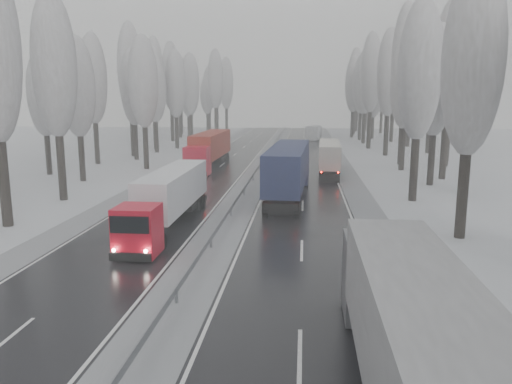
% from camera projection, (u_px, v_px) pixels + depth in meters
% --- Properties ---
extents(ground, '(260.00, 260.00, 0.00)m').
position_uv_depth(ground, '(147.00, 350.00, 17.22)').
color(ground, silver).
rests_on(ground, ground).
extents(carriageway_right, '(7.50, 200.00, 0.03)m').
position_uv_depth(carriageway_right, '(303.00, 192.00, 46.07)').
color(carriageway_right, black).
rests_on(carriageway_right, ground).
extents(carriageway_left, '(7.50, 200.00, 0.03)m').
position_uv_depth(carriageway_left, '(191.00, 190.00, 47.05)').
color(carriageway_left, black).
rests_on(carriageway_left, ground).
extents(median_slush, '(3.00, 200.00, 0.04)m').
position_uv_depth(median_slush, '(246.00, 191.00, 46.56)').
color(median_slush, gray).
rests_on(median_slush, ground).
extents(shoulder_right, '(2.40, 200.00, 0.04)m').
position_uv_depth(shoulder_right, '(357.00, 193.00, 45.60)').
color(shoulder_right, gray).
rests_on(shoulder_right, ground).
extents(shoulder_left, '(2.40, 200.00, 0.04)m').
position_uv_depth(shoulder_left, '(140.00, 189.00, 47.52)').
color(shoulder_left, gray).
rests_on(shoulder_left, ground).
extents(median_guardrail, '(0.12, 200.00, 0.76)m').
position_uv_depth(median_guardrail, '(246.00, 185.00, 46.44)').
color(median_guardrail, slate).
rests_on(median_guardrail, ground).
extents(tree_16, '(3.60, 3.60, 16.53)m').
position_uv_depth(tree_16, '(473.00, 62.00, 29.15)').
color(tree_16, black).
rests_on(tree_16, ground).
extents(tree_18, '(3.60, 3.60, 16.58)m').
position_uv_depth(tree_18, '(420.00, 71.00, 40.31)').
color(tree_18, black).
rests_on(tree_18, ground).
extents(tree_19, '(3.60, 3.60, 14.57)m').
position_uv_depth(tree_19, '(473.00, 88.00, 43.94)').
color(tree_19, black).
rests_on(tree_19, ground).
extents(tree_20, '(3.60, 3.60, 15.71)m').
position_uv_depth(tree_20, '(436.00, 81.00, 48.05)').
color(tree_20, black).
rests_on(tree_20, ground).
extents(tree_21, '(3.60, 3.60, 18.62)m').
position_uv_depth(tree_21, '(450.00, 64.00, 51.41)').
color(tree_21, black).
rests_on(tree_21, ground).
extents(tree_22, '(3.60, 3.60, 15.86)m').
position_uv_depth(tree_22, '(406.00, 83.00, 58.32)').
color(tree_22, black).
rests_on(tree_22, ground).
extents(tree_23, '(3.60, 3.60, 13.55)m').
position_uv_depth(tree_23, '(450.00, 96.00, 61.92)').
color(tree_23, black).
rests_on(tree_23, ground).
extents(tree_24, '(3.60, 3.60, 20.49)m').
position_uv_depth(tree_24, '(406.00, 61.00, 62.99)').
color(tree_24, black).
rests_on(tree_24, ground).
extents(tree_25, '(3.60, 3.60, 19.44)m').
position_uv_depth(tree_25, '(452.00, 68.00, 66.38)').
color(tree_25, black).
rests_on(tree_25, ground).
extents(tree_26, '(3.60, 3.60, 18.78)m').
position_uv_depth(tree_26, '(389.00, 73.00, 73.25)').
color(tree_26, black).
rests_on(tree_26, ground).
extents(tree_27, '(3.60, 3.60, 17.62)m').
position_uv_depth(tree_27, '(432.00, 79.00, 76.63)').
color(tree_27, black).
rests_on(tree_27, ground).
extents(tree_28, '(3.60, 3.60, 19.62)m').
position_uv_depth(tree_28, '(371.00, 73.00, 83.71)').
color(tree_28, black).
rests_on(tree_28, ground).
extents(tree_29, '(3.60, 3.60, 18.11)m').
position_uv_depth(tree_29, '(411.00, 80.00, 87.11)').
color(tree_29, black).
rests_on(tree_29, ground).
extents(tree_30, '(3.60, 3.60, 17.86)m').
position_uv_depth(tree_30, '(365.00, 82.00, 93.43)').
color(tree_30, black).
rests_on(tree_30, ground).
extents(tree_31, '(3.60, 3.60, 18.58)m').
position_uv_depth(tree_31, '(394.00, 80.00, 96.71)').
color(tree_31, black).
rests_on(tree_31, ground).
extents(tree_32, '(3.60, 3.60, 17.33)m').
position_uv_depth(tree_32, '(361.00, 85.00, 100.84)').
color(tree_32, black).
rests_on(tree_32, ground).
extents(tree_33, '(3.60, 3.60, 14.33)m').
position_uv_depth(tree_33, '(374.00, 95.00, 104.81)').
color(tree_33, black).
rests_on(tree_33, ground).
extents(tree_34, '(3.60, 3.60, 17.63)m').
position_uv_depth(tree_34, '(353.00, 85.00, 107.83)').
color(tree_34, black).
rests_on(tree_34, ground).
extents(tree_35, '(3.60, 3.60, 18.25)m').
position_uv_depth(tree_35, '(394.00, 83.00, 110.81)').
color(tree_35, black).
rests_on(tree_35, ground).
extents(tree_36, '(3.60, 3.60, 20.23)m').
position_uv_depth(tree_36, '(355.00, 79.00, 117.03)').
color(tree_36, black).
rests_on(tree_36, ground).
extents(tree_37, '(3.60, 3.60, 16.37)m').
position_uv_depth(tree_37, '(382.00, 89.00, 120.74)').
color(tree_37, black).
rests_on(tree_37, ground).
extents(tree_38, '(3.60, 3.60, 17.97)m').
position_uv_depth(tree_38, '(358.00, 86.00, 127.47)').
color(tree_38, black).
rests_on(tree_38, ground).
extents(tree_39, '(3.60, 3.60, 16.19)m').
position_uv_depth(tree_39, '(367.00, 91.00, 131.33)').
color(tree_39, black).
rests_on(tree_39, ground).
extents(tree_58, '(3.60, 3.60, 17.21)m').
position_uv_depth(tree_58, '(54.00, 66.00, 40.60)').
color(tree_58, black).
rests_on(tree_58, ground).
extents(tree_60, '(3.60, 3.60, 14.84)m').
position_uv_depth(tree_60, '(77.00, 88.00, 50.55)').
color(tree_60, black).
rests_on(tree_60, ground).
extents(tree_61, '(3.60, 3.60, 13.95)m').
position_uv_depth(tree_61, '(44.00, 94.00, 55.12)').
color(tree_61, black).
rests_on(tree_61, ground).
extents(tree_62, '(3.60, 3.60, 16.04)m').
position_uv_depth(tree_62, '(143.00, 83.00, 59.37)').
color(tree_62, black).
rests_on(tree_62, ground).
extents(tree_63, '(3.60, 3.60, 16.88)m').
position_uv_depth(tree_63, '(93.00, 79.00, 63.93)').
color(tree_63, black).
rests_on(tree_63, ground).
extents(tree_64, '(3.60, 3.60, 15.42)m').
position_uv_depth(tree_64, '(133.00, 88.00, 68.64)').
color(tree_64, black).
rests_on(tree_64, ground).
extents(tree_65, '(3.60, 3.60, 19.48)m').
position_uv_depth(tree_65, '(130.00, 70.00, 72.24)').
color(tree_65, black).
rests_on(tree_65, ground).
extents(tree_66, '(3.60, 3.60, 15.23)m').
position_uv_depth(tree_66, '(155.00, 90.00, 78.08)').
color(tree_66, black).
rests_on(tree_66, ground).
extents(tree_67, '(3.60, 3.60, 17.09)m').
position_uv_depth(tree_67, '(153.00, 83.00, 81.90)').
color(tree_67, black).
rests_on(tree_67, ground).
extents(tree_68, '(3.60, 3.60, 16.65)m').
position_uv_depth(tree_68, '(175.00, 85.00, 84.38)').
color(tree_68, black).
rests_on(tree_68, ground).
extents(tree_69, '(3.60, 3.60, 19.35)m').
position_uv_depth(tree_69, '(154.00, 76.00, 88.42)').
color(tree_69, black).
rests_on(tree_69, ground).
extents(tree_70, '(3.60, 3.60, 17.09)m').
position_uv_depth(tree_70, '(190.00, 85.00, 94.16)').
color(tree_70, black).
rests_on(tree_70, ground).
extents(tree_71, '(3.60, 3.60, 19.61)m').
position_uv_depth(tree_71, '(171.00, 77.00, 98.22)').
color(tree_71, black).
rests_on(tree_71, ground).
extents(tree_72, '(3.60, 3.60, 15.11)m').
position_uv_depth(tree_72, '(188.00, 92.00, 103.78)').
color(tree_72, black).
rests_on(tree_72, ground).
extents(tree_73, '(3.60, 3.60, 17.22)m').
position_uv_depth(tree_73, '(179.00, 86.00, 107.71)').
color(tree_73, black).
rests_on(tree_73, ground).
extents(tree_74, '(3.60, 3.60, 19.68)m').
position_uv_depth(tree_74, '(215.00, 80.00, 113.43)').
color(tree_74, black).
rests_on(tree_74, ground).
extents(tree_75, '(3.60, 3.60, 18.60)m').
position_uv_depth(tree_75, '(180.00, 83.00, 118.33)').
color(tree_75, black).
rests_on(tree_75, ground).
extents(tree_76, '(3.60, 3.60, 18.55)m').
position_uv_depth(tree_76, '(226.00, 84.00, 122.65)').
color(tree_76, black).
rests_on(tree_76, ground).
extents(tree_77, '(3.60, 3.60, 14.32)m').
position_uv_depth(tree_77, '(207.00, 95.00, 127.59)').
color(tree_77, black).
rests_on(tree_77, ground).
extents(tree_78, '(3.60, 3.60, 19.55)m').
position_uv_depth(tree_78, '(217.00, 82.00, 129.31)').
color(tree_78, black).
rests_on(tree_78, ground).
extents(tree_79, '(3.60, 3.60, 17.07)m').
position_uv_depth(tree_79, '(209.00, 89.00, 133.78)').
color(tree_79, black).
rests_on(tree_79, ground).
extents(truck_grey_tarp, '(2.74, 16.72, 4.28)m').
position_uv_depth(truck_grey_tarp, '(416.00, 341.00, 12.70)').
color(truck_grey_tarp, '#47484C').
rests_on(truck_grey_tarp, ground).
extents(truck_blue_box, '(3.67, 17.95, 4.58)m').
position_uv_depth(truck_blue_box, '(289.00, 167.00, 43.04)').
color(truck_blue_box, '#1D1D48').
rests_on(truck_blue_box, ground).
extents(truck_cream_box, '(2.75, 14.24, 3.63)m').
position_uv_depth(truck_cream_box, '(329.00, 155.00, 57.55)').
color(truck_cream_box, gray).
rests_on(truck_cream_box, ground).
extents(box_truck_distant, '(3.52, 8.29, 3.00)m').
position_uv_depth(box_truck_distant, '(314.00, 133.00, 102.81)').
color(box_truck_distant, '#AEB0B5').
rests_on(box_truck_distant, ground).
extents(truck_red_white, '(2.31, 14.44, 3.70)m').
position_uv_depth(truck_red_white, '(170.00, 195.00, 33.52)').
color(truck_red_white, red).
rests_on(truck_red_white, ground).
extents(truck_red_red, '(2.89, 16.91, 4.32)m').
position_uv_depth(truck_red_red, '(209.00, 148.00, 61.49)').
color(truck_red_red, red).
rests_on(truck_red_red, ground).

